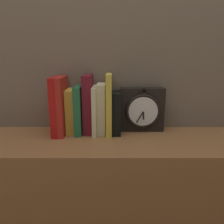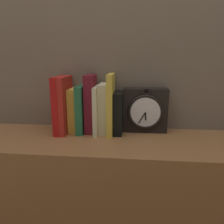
{
  "view_description": "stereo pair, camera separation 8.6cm",
  "coord_description": "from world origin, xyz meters",
  "px_view_note": "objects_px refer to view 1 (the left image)",
  "views": [
    {
      "loc": [
        -0.0,
        -0.83,
        1.05
      ],
      "look_at": [
        0.0,
        0.0,
        0.84
      ],
      "focal_mm": 35.0,
      "sensor_mm": 36.0,
      "label": 1
    },
    {
      "loc": [
        0.08,
        -0.83,
        1.05
      ],
      "look_at": [
        0.0,
        0.0,
        0.84
      ],
      "focal_mm": 35.0,
      "sensor_mm": 36.0,
      "label": 2
    }
  ],
  "objects_px": {
    "book_slot5_cream": "(95,110)",
    "book_slot8_black": "(116,113)",
    "book_slot0_red": "(57,106)",
    "book_slot4_maroon": "(88,104)",
    "clock": "(142,109)",
    "book_slot6_cream": "(101,109)",
    "book_slot1_red": "(63,106)",
    "book_slot3_green": "(79,110)",
    "book_slot7_yellow": "(109,104)",
    "book_slot2_yellow": "(71,111)"
  },
  "relations": [
    {
      "from": "book_slot4_maroon",
      "to": "book_slot6_cream",
      "type": "height_order",
      "value": "book_slot4_maroon"
    },
    {
      "from": "clock",
      "to": "book_slot1_red",
      "type": "relative_size",
      "value": 0.82
    },
    {
      "from": "book_slot7_yellow",
      "to": "clock",
      "type": "bearing_deg",
      "value": 13.8
    },
    {
      "from": "clock",
      "to": "book_slot5_cream",
      "type": "xyz_separation_m",
      "value": [
        -0.21,
        -0.03,
        0.01
      ]
    },
    {
      "from": "book_slot6_cream",
      "to": "book_slot8_black",
      "type": "height_order",
      "value": "book_slot6_cream"
    },
    {
      "from": "clock",
      "to": "book_slot1_red",
      "type": "distance_m",
      "value": 0.35
    },
    {
      "from": "book_slot2_yellow",
      "to": "book_slot3_green",
      "type": "relative_size",
      "value": 0.93
    },
    {
      "from": "book_slot8_black",
      "to": "clock",
      "type": "bearing_deg",
      "value": 12.95
    },
    {
      "from": "book_slot4_maroon",
      "to": "book_slot6_cream",
      "type": "xyz_separation_m",
      "value": [
        0.06,
        -0.0,
        -0.02
      ]
    },
    {
      "from": "clock",
      "to": "book_slot7_yellow",
      "type": "xyz_separation_m",
      "value": [
        -0.15,
        -0.04,
        0.03
      ]
    },
    {
      "from": "clock",
      "to": "book_slot4_maroon",
      "type": "distance_m",
      "value": 0.24
    },
    {
      "from": "book_slot5_cream",
      "to": "clock",
      "type": "bearing_deg",
      "value": 9.32
    },
    {
      "from": "book_slot3_green",
      "to": "book_slot7_yellow",
      "type": "distance_m",
      "value": 0.13
    },
    {
      "from": "book_slot0_red",
      "to": "book_slot1_red",
      "type": "distance_m",
      "value": 0.02
    },
    {
      "from": "book_slot5_cream",
      "to": "book_slot8_black",
      "type": "bearing_deg",
      "value": 4.62
    },
    {
      "from": "book_slot1_red",
      "to": "book_slot2_yellow",
      "type": "xyz_separation_m",
      "value": [
        0.03,
        0.02,
        -0.03
      ]
    },
    {
      "from": "book_slot0_red",
      "to": "book_slot8_black",
      "type": "relative_size",
      "value": 1.37
    },
    {
      "from": "book_slot0_red",
      "to": "book_slot2_yellow",
      "type": "bearing_deg",
      "value": 20.31
    },
    {
      "from": "book_slot3_green",
      "to": "book_slot6_cream",
      "type": "relative_size",
      "value": 0.96
    },
    {
      "from": "clock",
      "to": "book_slot0_red",
      "type": "xyz_separation_m",
      "value": [
        -0.37,
        -0.04,
        0.03
      ]
    },
    {
      "from": "book_slot5_cream",
      "to": "book_slot8_black",
      "type": "xyz_separation_m",
      "value": [
        0.09,
        0.01,
        -0.01
      ]
    },
    {
      "from": "book_slot8_black",
      "to": "book_slot6_cream",
      "type": "bearing_deg",
      "value": 178.04
    },
    {
      "from": "book_slot8_black",
      "to": "book_slot0_red",
      "type": "bearing_deg",
      "value": -176.88
    },
    {
      "from": "book_slot4_maroon",
      "to": "book_slot8_black",
      "type": "xyz_separation_m",
      "value": [
        0.12,
        -0.01,
        -0.04
      ]
    },
    {
      "from": "book_slot4_maroon",
      "to": "book_slot5_cream",
      "type": "bearing_deg",
      "value": -22.89
    },
    {
      "from": "book_slot4_maroon",
      "to": "book_slot8_black",
      "type": "distance_m",
      "value": 0.13
    },
    {
      "from": "book_slot3_green",
      "to": "book_slot8_black",
      "type": "xyz_separation_m",
      "value": [
        0.16,
        0.0,
        -0.01
      ]
    },
    {
      "from": "book_slot4_maroon",
      "to": "book_slot6_cream",
      "type": "relative_size",
      "value": 1.17
    },
    {
      "from": "book_slot1_red",
      "to": "clock",
      "type": "bearing_deg",
      "value": 6.57
    },
    {
      "from": "book_slot1_red",
      "to": "book_slot0_red",
      "type": "bearing_deg",
      "value": -178.13
    },
    {
      "from": "book_slot2_yellow",
      "to": "book_slot8_black",
      "type": "bearing_deg",
      "value": -2.1
    },
    {
      "from": "book_slot2_yellow",
      "to": "book_slot4_maroon",
      "type": "xyz_separation_m",
      "value": [
        0.07,
        -0.0,
        0.03
      ]
    },
    {
      "from": "book_slot4_maroon",
      "to": "book_slot0_red",
      "type": "bearing_deg",
      "value": -171.63
    },
    {
      "from": "clock",
      "to": "book_slot8_black",
      "type": "xyz_separation_m",
      "value": [
        -0.12,
        -0.03,
        -0.01
      ]
    },
    {
      "from": "book_slot0_red",
      "to": "book_slot4_maroon",
      "type": "relative_size",
      "value": 0.98
    },
    {
      "from": "book_slot0_red",
      "to": "book_slot7_yellow",
      "type": "xyz_separation_m",
      "value": [
        0.22,
        0.0,
        0.01
      ]
    },
    {
      "from": "book_slot5_cream",
      "to": "book_slot8_black",
      "type": "height_order",
      "value": "book_slot5_cream"
    },
    {
      "from": "book_slot2_yellow",
      "to": "book_slot4_maroon",
      "type": "bearing_deg",
      "value": -1.35
    },
    {
      "from": "book_slot8_black",
      "to": "book_slot5_cream",
      "type": "bearing_deg",
      "value": -175.38
    },
    {
      "from": "clock",
      "to": "book_slot3_green",
      "type": "height_order",
      "value": "book_slot3_green"
    },
    {
      "from": "book_slot7_yellow",
      "to": "book_slot8_black",
      "type": "bearing_deg",
      "value": 16.9
    },
    {
      "from": "book_slot1_red",
      "to": "book_slot6_cream",
      "type": "bearing_deg",
      "value": 5.28
    },
    {
      "from": "book_slot7_yellow",
      "to": "book_slot4_maroon",
      "type": "bearing_deg",
      "value": 170.65
    },
    {
      "from": "book_slot6_cream",
      "to": "book_slot8_black",
      "type": "relative_size",
      "value": 1.2
    },
    {
      "from": "book_slot7_yellow",
      "to": "book_slot2_yellow",
      "type": "bearing_deg",
      "value": 174.22
    },
    {
      "from": "book_slot6_cream",
      "to": "book_slot5_cream",
      "type": "bearing_deg",
      "value": -160.68
    },
    {
      "from": "book_slot3_green",
      "to": "book_slot8_black",
      "type": "height_order",
      "value": "book_slot3_green"
    },
    {
      "from": "book_slot3_green",
      "to": "book_slot7_yellow",
      "type": "relative_size",
      "value": 0.8
    },
    {
      "from": "clock",
      "to": "book_slot2_yellow",
      "type": "xyz_separation_m",
      "value": [
        -0.31,
        -0.02,
        -0.0
      ]
    },
    {
      "from": "book_slot5_cream",
      "to": "book_slot1_red",
      "type": "bearing_deg",
      "value": -177.67
    }
  ]
}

